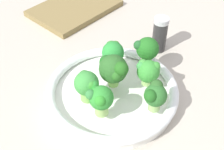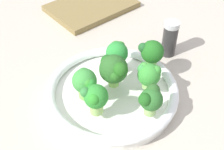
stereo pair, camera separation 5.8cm
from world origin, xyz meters
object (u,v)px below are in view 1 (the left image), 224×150
(broccoli_floret_5, at_px, (147,49))
(broccoli_floret_6, at_px, (113,69))
(broccoli_floret_1, at_px, (155,95))
(broccoli_floret_4, at_px, (148,71))
(broccoli_floret_0, at_px, (101,99))
(broccoli_floret_3, at_px, (113,52))
(cutting_board, at_px, (75,8))
(pepper_shaker, at_px, (160,34))
(broccoli_floret_2, at_px, (87,84))
(bowl, at_px, (112,92))

(broccoli_floret_5, xyz_separation_m, broccoli_floret_6, (0.09, -0.03, 0.00))
(broccoli_floret_1, height_order, broccoli_floret_4, broccoli_floret_1)
(broccoli_floret_0, relative_size, broccoli_floret_3, 1.04)
(broccoli_floret_6, bearing_deg, broccoli_floret_0, 11.59)
(broccoli_floret_5, bearing_deg, broccoli_floret_3, -56.64)
(cutting_board, bearing_deg, broccoli_floret_5, 61.63)
(broccoli_floret_1, bearing_deg, broccoli_floret_5, -150.37)
(broccoli_floret_6, height_order, pepper_shaker, broccoli_floret_6)
(broccoli_floret_2, bearing_deg, cutting_board, -142.07)
(broccoli_floret_2, distance_m, broccoli_floret_5, 0.16)
(bowl, bearing_deg, broccoli_floret_2, -24.52)
(cutting_board, height_order, pepper_shaker, pepper_shaker)
(broccoli_floret_3, relative_size, broccoli_floret_5, 0.93)
(broccoli_floret_2, relative_size, broccoli_floret_4, 1.17)
(broccoli_floret_0, height_order, broccoli_floret_1, broccoli_floret_0)
(bowl, bearing_deg, broccoli_floret_6, 169.02)
(broccoli_floret_3, bearing_deg, pepper_shaker, 160.45)
(broccoli_floret_1, distance_m, pepper_shaker, 0.23)
(pepper_shaker, bearing_deg, broccoli_floret_2, -10.18)
(broccoli_floret_1, xyz_separation_m, broccoli_floret_6, (-0.02, -0.09, 0.01))
(bowl, xyz_separation_m, broccoli_floret_2, (0.05, -0.02, 0.06))
(pepper_shaker, bearing_deg, broccoli_floret_5, 5.47)
(broccoli_floret_4, distance_m, broccoli_floret_5, 0.06)
(broccoli_floret_1, relative_size, broccoli_floret_5, 0.92)
(broccoli_floret_3, xyz_separation_m, cutting_board, (-0.20, -0.24, -0.06))
(broccoli_floret_4, relative_size, broccoli_floret_5, 0.85)
(broccoli_floret_1, height_order, broccoli_floret_2, broccoli_floret_2)
(broccoli_floret_4, bearing_deg, cutting_board, -123.78)
(broccoli_floret_4, bearing_deg, broccoli_floret_1, 33.68)
(pepper_shaker, bearing_deg, broccoli_floret_1, 18.91)
(broccoli_floret_2, height_order, pepper_shaker, broccoli_floret_2)
(bowl, xyz_separation_m, broccoli_floret_5, (-0.10, 0.03, 0.06))
(broccoli_floret_3, bearing_deg, broccoli_floret_6, 29.67)
(bowl, xyz_separation_m, pepper_shaker, (-0.20, 0.02, 0.03))
(bowl, relative_size, broccoli_floret_3, 4.50)
(broccoli_floret_3, bearing_deg, broccoli_floret_2, 2.91)
(bowl, xyz_separation_m, broccoli_floret_1, (0.02, 0.10, 0.05))
(broccoli_floret_5, bearing_deg, broccoli_floret_4, 25.10)
(broccoli_floret_4, bearing_deg, bowl, -54.09)
(broccoli_floret_0, height_order, broccoli_floret_3, broccoli_floret_0)
(broccoli_floret_0, height_order, broccoli_floret_2, broccoli_floret_2)
(bowl, height_order, broccoli_floret_4, broccoli_floret_4)
(broccoli_floret_2, bearing_deg, pepper_shaker, 169.82)
(broccoli_floret_4, bearing_deg, pepper_shaker, -167.26)
(broccoli_floret_5, relative_size, pepper_shaker, 0.71)
(cutting_board, bearing_deg, pepper_shaker, 78.80)
(broccoli_floret_2, distance_m, cutting_board, 0.40)
(broccoli_floret_3, height_order, pepper_shaker, broccoli_floret_3)
(pepper_shaker, bearing_deg, bowl, -6.16)
(bowl, bearing_deg, broccoli_floret_0, 12.94)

